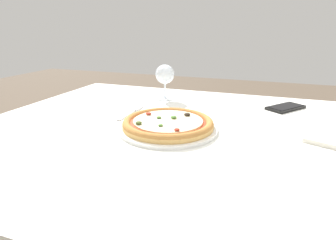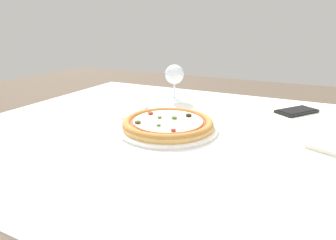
% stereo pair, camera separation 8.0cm
% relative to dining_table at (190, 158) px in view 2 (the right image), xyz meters
% --- Properties ---
extents(dining_table, '(1.31, 1.01, 0.75)m').
position_rel_dining_table_xyz_m(dining_table, '(0.00, 0.00, 0.00)').
color(dining_table, '#997047').
rests_on(dining_table, ground_plane).
extents(pizza_plate, '(0.28, 0.28, 0.04)m').
position_rel_dining_table_xyz_m(pizza_plate, '(-0.06, -0.02, 0.10)').
color(pizza_plate, white).
rests_on(pizza_plate, dining_table).
extents(fork, '(0.03, 0.17, 0.00)m').
position_rel_dining_table_xyz_m(fork, '(-0.24, 0.09, 0.09)').
color(fork, silver).
rests_on(fork, dining_table).
extents(wine_glass_far_left, '(0.08, 0.08, 0.14)m').
position_rel_dining_table_xyz_m(wine_glass_far_left, '(-0.20, 0.32, 0.18)').
color(wine_glass_far_left, silver).
rests_on(wine_glass_far_left, dining_table).
extents(cell_phone, '(0.14, 0.16, 0.01)m').
position_rel_dining_table_xyz_m(cell_phone, '(0.26, 0.33, 0.09)').
color(cell_phone, black).
rests_on(cell_phone, dining_table).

